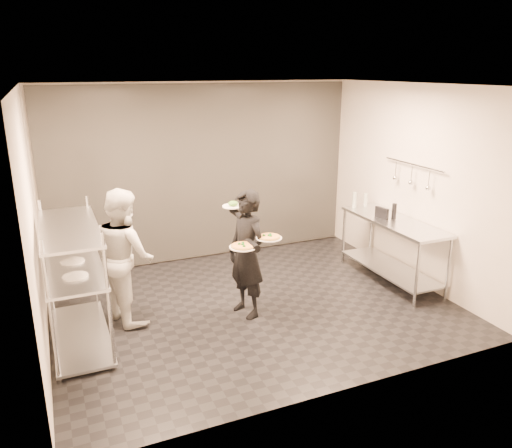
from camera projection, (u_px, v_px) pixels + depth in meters
name	position (u px, v px, depth m)	size (l,w,h in m)	color
room_shell	(221.00, 183.00, 7.18)	(5.00, 4.00, 2.80)	black
pass_rack	(75.00, 278.00, 5.53)	(0.60, 1.60, 1.50)	#B0B3B7
prep_counter	(392.00, 239.00, 7.19)	(0.60, 1.80, 0.92)	#B0B3B7
utensil_rail	(412.00, 175.00, 7.01)	(0.07, 1.20, 0.31)	#B0B3B7
waiter	(247.00, 254.00, 6.12)	(0.59, 0.38, 1.61)	black
chef	(125.00, 255.00, 6.01)	(0.81, 0.63, 1.66)	beige
pizza_plate_near	(243.00, 246.00, 5.80)	(0.33, 0.33, 0.05)	white
pizza_plate_far	(269.00, 237.00, 5.91)	(0.31, 0.31, 0.05)	white
salad_plate	(233.00, 205.00, 6.15)	(0.27, 0.27, 0.07)	white
pos_monitor	(382.00, 213.00, 7.15)	(0.04, 0.22, 0.16)	black
bottle_green	(354.00, 200.00, 7.72)	(0.07, 0.07, 0.24)	#96A397
bottle_clear	(366.00, 200.00, 7.80)	(0.06, 0.06, 0.20)	#96A397
bottle_dark	(394.00, 211.00, 7.12)	(0.07, 0.07, 0.23)	black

